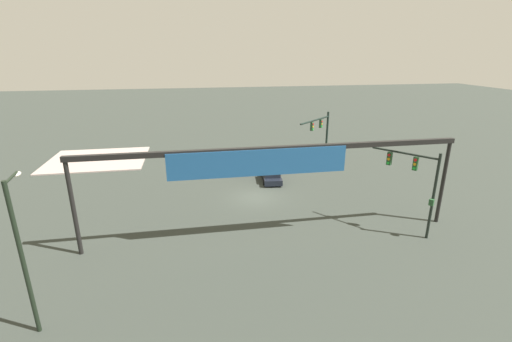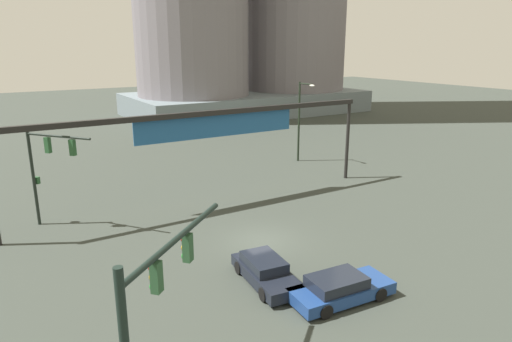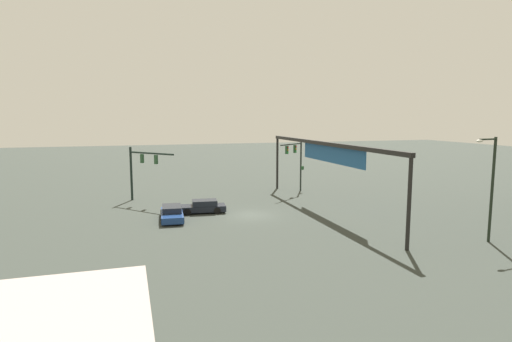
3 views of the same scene
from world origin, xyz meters
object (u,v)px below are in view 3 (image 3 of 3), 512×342
object	(u,v)px
traffic_signal_opposite_side	(141,165)
sedan_car_waiting_far	(172,213)
sedan_car_approaching	(203,207)
traffic_signal_near_corner	(296,157)
streetlamp_curved_arm	(491,182)

from	to	relation	value
traffic_signal_opposite_side	sedan_car_waiting_far	size ratio (longest dim) A/B	1.20
sedan_car_approaching	traffic_signal_opposite_side	bearing A→B (deg)	-47.35
sedan_car_approaching	sedan_car_waiting_far	world-z (taller)	same
traffic_signal_near_corner	streetlamp_curved_arm	bearing A→B (deg)	65.75
traffic_signal_near_corner	streetlamp_curved_arm	xyz separation A→B (m)	(23.16, 5.48, 0.11)
traffic_signal_opposite_side	sedan_car_waiting_far	distance (m)	10.04
sedan_car_approaching	sedan_car_waiting_far	xyz separation A→B (m)	(1.97, -3.09, 0.00)
traffic_signal_near_corner	streetlamp_curved_arm	distance (m)	23.80
traffic_signal_near_corner	sedan_car_waiting_far	size ratio (longest dim) A/B	1.29
traffic_signal_opposite_side	streetlamp_curved_arm	distance (m)	32.74
traffic_signal_opposite_side	sedan_car_waiting_far	world-z (taller)	traffic_signal_opposite_side
traffic_signal_near_corner	sedan_car_waiting_far	bearing A→B (deg)	-6.33
streetlamp_curved_arm	sedan_car_waiting_far	xyz separation A→B (m)	(-13.57, -21.30, -3.85)
traffic_signal_near_corner	sedan_car_approaching	world-z (taller)	traffic_signal_near_corner
traffic_signal_opposite_side	sedan_car_waiting_far	xyz separation A→B (m)	(9.16, 2.26, -3.43)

